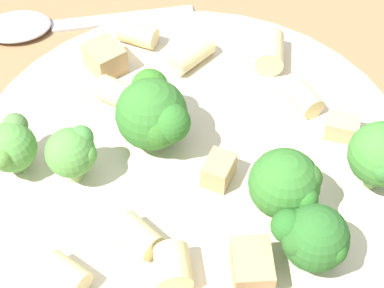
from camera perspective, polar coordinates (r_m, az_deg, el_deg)
ground_plane at (r=0.39m, az=-0.00°, el=-4.52°), size 2.00×2.00×0.00m
pasta_bowl at (r=0.37m, az=-0.00°, el=-2.55°), size 0.25×0.25×0.04m
broccoli_floret_0 at (r=0.31m, az=10.58°, el=-8.20°), size 0.04×0.03×0.04m
broccoli_floret_1 at (r=0.35m, az=-15.78°, el=-0.16°), size 0.03×0.03×0.03m
broccoli_floret_2 at (r=0.34m, az=16.50°, el=-0.92°), size 0.03×0.03×0.04m
broccoli_floret_3 at (r=0.35m, az=-3.44°, el=2.67°), size 0.05×0.04×0.04m
broccoli_floret_4 at (r=0.32m, az=8.41°, el=-3.58°), size 0.04×0.04×0.04m
broccoli_floret_5 at (r=0.34m, az=-10.51°, el=-0.68°), size 0.03×0.03×0.03m
rigatoni_0 at (r=0.42m, az=-4.86°, el=9.68°), size 0.03×0.02×0.01m
rigatoni_1 at (r=0.32m, az=-4.79°, el=-8.13°), size 0.02×0.02×0.01m
rigatoni_2 at (r=0.41m, az=0.01°, el=7.88°), size 0.02×0.03×0.01m
rigatoni_3 at (r=0.39m, az=9.97°, el=3.99°), size 0.02×0.02×0.01m
rigatoni_4 at (r=0.41m, az=6.90°, el=8.21°), size 0.03×0.03×0.02m
rigatoni_6 at (r=0.32m, az=-11.11°, el=-11.26°), size 0.02×0.02×0.01m
rigatoni_7 at (r=0.31m, az=-1.70°, el=-10.87°), size 0.03×0.03×0.02m
rigatoni_8 at (r=0.38m, az=-6.79°, el=4.56°), size 0.03×0.02×0.02m
chicken_chunk_0 at (r=0.31m, az=5.34°, el=-10.79°), size 0.03×0.03×0.02m
chicken_chunk_1 at (r=0.35m, az=2.75°, el=-2.10°), size 0.02×0.02×0.02m
chicken_chunk_2 at (r=0.38m, az=13.19°, el=1.46°), size 0.02×0.02×0.01m
chicken_chunk_3 at (r=0.41m, az=-7.75°, el=7.57°), size 0.02×0.02×0.02m
spoon at (r=0.50m, az=-12.97°, el=10.32°), size 0.10×0.15×0.01m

